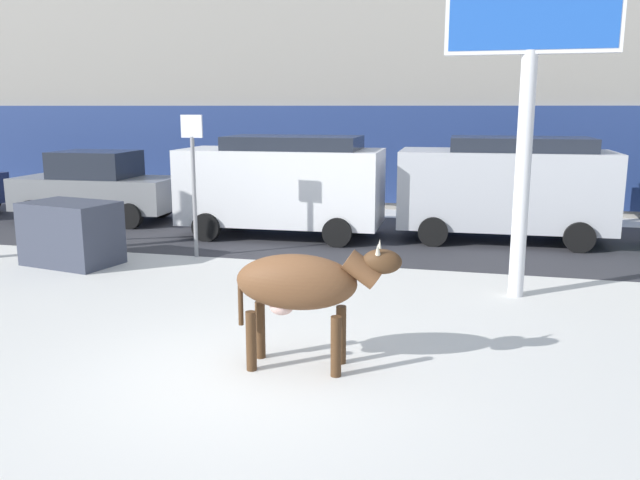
% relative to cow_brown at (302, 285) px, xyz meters
% --- Properties ---
extents(ground_plane, '(120.00, 120.00, 0.00)m').
position_rel_cow_brown_xyz_m(ground_plane, '(-0.51, -0.51, -0.99)').
color(ground_plane, silver).
extents(road_strip, '(60.00, 5.60, 0.01)m').
position_rel_cow_brown_xyz_m(road_strip, '(-0.51, 7.81, -0.99)').
color(road_strip, '#333338').
rests_on(road_strip, ground).
extents(cow_brown, '(1.91, 0.69, 1.54)m').
position_rel_cow_brown_xyz_m(cow_brown, '(0.00, 0.00, 0.00)').
color(cow_brown, brown).
rests_on(cow_brown, ground).
extents(billboard, '(2.52, 0.24, 5.56)m').
position_rel_cow_brown_xyz_m(billboard, '(2.53, 3.64, 3.32)').
color(billboard, silver).
rests_on(billboard, ground).
extents(car_grey_sedan, '(4.26, 2.10, 1.84)m').
position_rel_cow_brown_xyz_m(car_grey_sedan, '(-7.90, 8.27, -0.09)').
color(car_grey_sedan, slate).
rests_on(car_grey_sedan, ground).
extents(car_white_van, '(4.66, 2.24, 2.32)m').
position_rel_cow_brown_xyz_m(car_white_van, '(-2.55, 7.49, 0.25)').
color(car_white_van, white).
rests_on(car_white_van, ground).
extents(car_silver_van, '(4.66, 2.24, 2.32)m').
position_rel_cow_brown_xyz_m(car_silver_van, '(2.43, 8.17, 0.25)').
color(car_silver_van, '#B7BABF').
rests_on(car_silver_van, ground).
extents(pedestrian_by_cars, '(0.36, 0.24, 1.73)m').
position_rel_cow_brown_xyz_m(pedestrian_by_cars, '(5.07, 11.18, -0.11)').
color(pedestrian_by_cars, '#282833').
rests_on(pedestrian_by_cars, ground).
extents(dumpster, '(1.88, 1.41, 1.20)m').
position_rel_cow_brown_xyz_m(dumpster, '(-5.66, 3.84, -0.39)').
color(dumpster, '#383D4C').
rests_on(dumpster, ground).
extents(street_sign, '(0.44, 0.08, 2.82)m').
position_rel_cow_brown_xyz_m(street_sign, '(-3.60, 4.98, 0.68)').
color(street_sign, gray).
rests_on(street_sign, ground).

